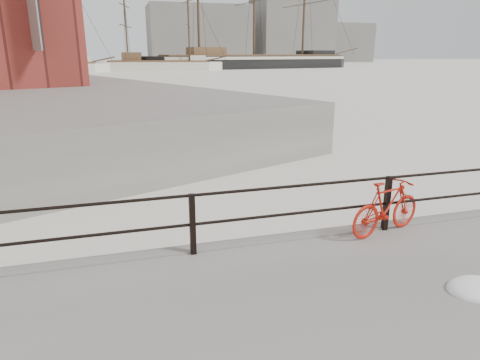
{
  "coord_description": "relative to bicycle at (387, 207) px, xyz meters",
  "views": [
    {
      "loc": [
        -8.01,
        -6.32,
        3.43
      ],
      "look_at": [
        -5.75,
        1.5,
        1.0
      ],
      "focal_mm": 32.0,
      "sensor_mm": 36.0,
      "label": 1
    }
  ],
  "objects": [
    {
      "name": "bicycle",
      "position": [
        0.0,
        0.0,
        0.0
      ],
      "size": [
        1.63,
        0.66,
        0.98
      ],
      "primitive_type": "imported",
      "rotation": [
        0.0,
        0.0,
        0.26
      ],
      "color": "red",
      "rests_on": "promenade"
    },
    {
      "name": "barque_black",
      "position": [
        26.19,
        88.63,
        -0.84
      ],
      "size": [
        59.51,
        28.33,
        32.53
      ],
      "primitive_type": null,
      "rotation": [
        0.0,
        0.0,
        0.17
      ],
      "color": "black",
      "rests_on": "ground"
    },
    {
      "name": "schooner_mid",
      "position": [
        4.46,
        81.31,
        -0.84
      ],
      "size": [
        27.96,
        16.61,
        19.06
      ],
      "primitive_type": null,
      "rotation": [
        0.0,
        0.0,
        -0.22
      ],
      "color": "silver",
      "rests_on": "ground"
    },
    {
      "name": "schooner_left",
      "position": [
        -16.48,
        79.27,
        -0.84
      ],
      "size": [
        24.59,
        11.4,
        18.58
      ],
      "primitive_type": null,
      "rotation": [
        0.0,
        0.0,
        -0.01
      ],
      "color": "silver",
      "rests_on": "ground"
    },
    {
      "name": "industrial_west",
      "position": [
        23.6,
        140.29,
        8.16
      ],
      "size": [
        32.0,
        18.0,
        18.0
      ],
      "primitive_type": "cube",
      "color": "gray",
      "rests_on": "ground"
    },
    {
      "name": "industrial_mid",
      "position": [
        58.6,
        145.29,
        11.16
      ],
      "size": [
        26.0,
        20.0,
        24.0
      ],
      "primitive_type": "cube",
      "color": "gray",
      "rests_on": "ground"
    },
    {
      "name": "industrial_east",
      "position": [
        81.6,
        150.29,
        6.16
      ],
      "size": [
        20.0,
        16.0,
        14.0
      ],
      "primitive_type": "cube",
      "color": "gray",
      "rests_on": "ground"
    }
  ]
}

